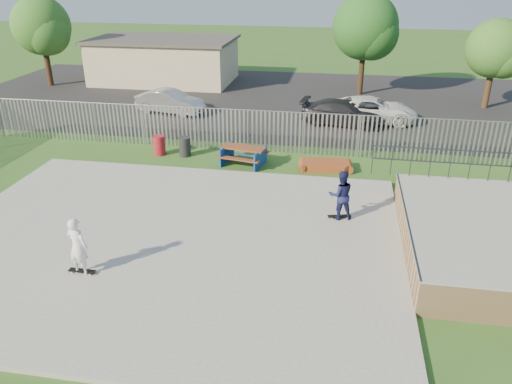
% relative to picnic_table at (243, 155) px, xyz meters
% --- Properties ---
extents(ground, '(120.00, 120.00, 0.00)m').
position_rel_picnic_table_xyz_m(ground, '(-1.12, -7.20, -0.42)').
color(ground, '#395D1F').
rests_on(ground, ground).
extents(concrete_slab, '(15.00, 12.00, 0.15)m').
position_rel_picnic_table_xyz_m(concrete_slab, '(-1.12, -7.20, -0.34)').
color(concrete_slab, gray).
rests_on(concrete_slab, ground).
extents(quarter_pipe, '(5.50, 7.05, 2.19)m').
position_rel_picnic_table_xyz_m(quarter_pipe, '(8.38, -6.16, 0.14)').
color(quarter_pipe, tan).
rests_on(quarter_pipe, ground).
extents(fence, '(26.04, 16.02, 2.00)m').
position_rel_picnic_table_xyz_m(fence, '(-0.12, -2.61, 0.58)').
color(fence, gray).
rests_on(fence, ground).
extents(picnic_table, '(2.22, 1.95, 0.82)m').
position_rel_picnic_table_xyz_m(picnic_table, '(0.00, 0.00, 0.00)').
color(picnic_table, brown).
rests_on(picnic_table, ground).
extents(funbox, '(2.03, 1.15, 0.39)m').
position_rel_picnic_table_xyz_m(funbox, '(3.66, -0.03, -0.22)').
color(funbox, brown).
rests_on(funbox, ground).
extents(trash_bin_red, '(0.55, 0.55, 0.92)m').
position_rel_picnic_table_xyz_m(trash_bin_red, '(-4.13, 0.55, 0.04)').
color(trash_bin_red, maroon).
rests_on(trash_bin_red, ground).
extents(trash_bin_grey, '(0.54, 0.54, 0.90)m').
position_rel_picnic_table_xyz_m(trash_bin_grey, '(-2.91, 0.59, 0.03)').
color(trash_bin_grey, black).
rests_on(trash_bin_grey, ground).
extents(parking_lot, '(40.00, 18.00, 0.02)m').
position_rel_picnic_table_xyz_m(parking_lot, '(-1.12, 11.80, -0.41)').
color(parking_lot, black).
rests_on(parking_lot, ground).
extents(car_silver, '(4.36, 2.27, 1.37)m').
position_rel_picnic_table_xyz_m(car_silver, '(-5.92, 7.45, 0.29)').
color(car_silver, silver).
rests_on(car_silver, parking_lot).
extents(car_dark, '(4.86, 2.54, 1.35)m').
position_rel_picnic_table_xyz_m(car_dark, '(4.27, 6.79, 0.27)').
color(car_dark, black).
rests_on(car_dark, parking_lot).
extents(car_white, '(5.20, 2.64, 1.41)m').
position_rel_picnic_table_xyz_m(car_white, '(5.86, 7.56, 0.31)').
color(car_white, white).
rests_on(car_white, parking_lot).
extents(building, '(10.40, 6.40, 3.20)m').
position_rel_picnic_table_xyz_m(building, '(-9.12, 15.80, 1.19)').
color(building, beige).
rests_on(building, ground).
extents(tree_left, '(4.05, 4.05, 6.24)m').
position_rel_picnic_table_xyz_m(tree_left, '(-17.00, 13.03, 3.78)').
color(tree_left, '#3E2719').
rests_on(tree_left, ground).
extents(tree_mid, '(4.27, 4.27, 6.59)m').
position_rel_picnic_table_xyz_m(tree_mid, '(5.35, 14.19, 4.02)').
color(tree_mid, '#392716').
rests_on(tree_mid, ground).
extents(tree_right, '(3.47, 3.47, 5.35)m').
position_rel_picnic_table_xyz_m(tree_right, '(12.97, 11.92, 3.17)').
color(tree_right, '#442F1B').
rests_on(tree_right, ground).
extents(skateboard_a, '(0.82, 0.39, 0.08)m').
position_rel_picnic_table_xyz_m(skateboard_a, '(4.35, -4.79, -0.23)').
color(skateboard_a, black).
rests_on(skateboard_a, concrete_slab).
extents(skateboard_b, '(0.80, 0.22, 0.08)m').
position_rel_picnic_table_xyz_m(skateboard_b, '(-2.88, -9.48, -0.23)').
color(skateboard_b, black).
rests_on(skateboard_b, concrete_slab).
extents(skater_navy, '(1.00, 0.86, 1.76)m').
position_rel_picnic_table_xyz_m(skater_navy, '(4.35, -4.79, 0.61)').
color(skater_navy, '#161A47').
rests_on(skater_navy, concrete_slab).
extents(skater_white, '(0.71, 0.54, 1.76)m').
position_rel_picnic_table_xyz_m(skater_white, '(-2.88, -9.48, 0.61)').
color(skater_white, white).
rests_on(skater_white, concrete_slab).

